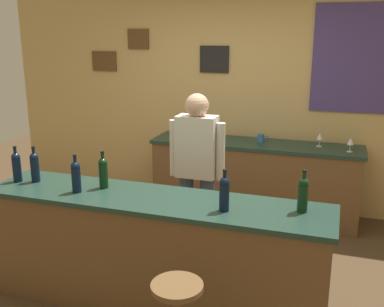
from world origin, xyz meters
TOP-DOWN VIEW (x-y plane):
  - ground_plane at (0.00, 0.00)m, footprint 10.00×10.00m
  - back_wall at (0.03, 2.03)m, footprint 6.00×0.09m
  - bar_counter at (0.00, -0.40)m, footprint 2.72×0.60m
  - side_counter at (0.40, 1.65)m, footprint 2.41×0.56m
  - bartender at (0.10, 0.38)m, footprint 0.52×0.21m
  - wine_bottle_a at (-1.23, -0.41)m, footprint 0.07×0.07m
  - wine_bottle_b at (-1.08, -0.37)m, footprint 0.07×0.07m
  - wine_bottle_c at (-0.61, -0.48)m, footprint 0.07×0.07m
  - wine_bottle_d at (-0.46, -0.32)m, footprint 0.07×0.07m
  - wine_bottle_e at (0.58, -0.48)m, footprint 0.07×0.07m
  - wine_bottle_f at (1.10, -0.32)m, footprint 0.07×0.07m
  - wine_glass_a at (-0.44, 1.63)m, footprint 0.07×0.07m
  - wine_glass_b at (-0.27, 1.58)m, footprint 0.07×0.07m
  - wine_glass_c at (1.11, 1.70)m, footprint 0.07×0.07m
  - wine_glass_d at (1.43, 1.57)m, footprint 0.07×0.07m
  - coffee_mug at (0.45, 1.70)m, footprint 0.12×0.08m

SIDE VIEW (x-z plane):
  - ground_plane at x=0.00m, z-range 0.00..0.00m
  - side_counter at x=0.40m, z-range 0.00..0.90m
  - bar_counter at x=0.00m, z-range 0.00..0.92m
  - bartender at x=0.10m, z-range 0.13..1.75m
  - coffee_mug at x=0.45m, z-range 0.90..1.00m
  - wine_glass_a at x=-0.44m, z-range 0.93..1.09m
  - wine_glass_b at x=-0.27m, z-range 0.93..1.09m
  - wine_glass_c at x=1.11m, z-range 0.93..1.09m
  - wine_glass_d at x=1.43m, z-range 0.93..1.09m
  - wine_bottle_a at x=-1.23m, z-range 0.90..1.21m
  - wine_bottle_b at x=-1.08m, z-range 0.90..1.21m
  - wine_bottle_c at x=-0.61m, z-range 0.90..1.21m
  - wine_bottle_d at x=-0.46m, z-range 0.90..1.21m
  - wine_bottle_e at x=0.58m, z-range 0.90..1.21m
  - wine_bottle_f at x=1.10m, z-range 0.90..1.21m
  - back_wall at x=0.03m, z-range 0.01..2.81m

